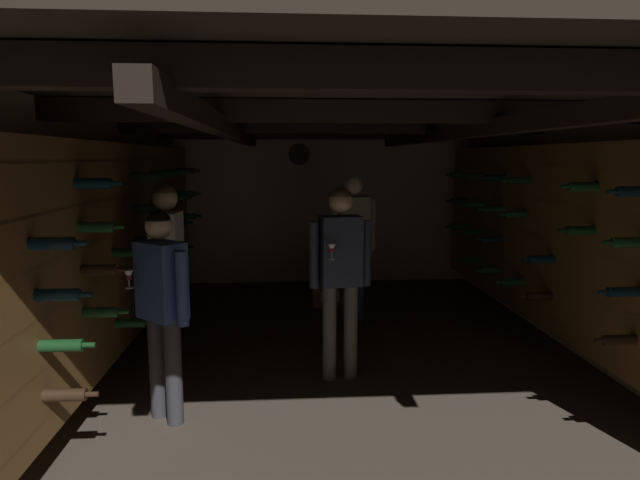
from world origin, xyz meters
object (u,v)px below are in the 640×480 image
object	(u,v)px
display_bottle	(327,250)
person_guest_mid_left	(168,261)
person_guest_near_left	(162,297)
person_host_center	(340,265)
wine_crate_stack	(332,282)
person_guest_rear_center	(353,233)

from	to	relation	value
display_bottle	person_guest_mid_left	bearing A→B (deg)	-125.55
person_guest_near_left	person_guest_mid_left	distance (m)	0.85
person_guest_mid_left	person_host_center	bearing A→B (deg)	-6.52
wine_crate_stack	display_bottle	world-z (taller)	display_bottle
person_guest_rear_center	person_guest_near_left	xyz separation A→B (m)	(-1.68, -2.32, -0.12)
person_host_center	person_guest_mid_left	size ratio (longest dim) A/B	0.98
wine_crate_stack	person_guest_rear_center	size ratio (longest dim) A/B	0.35
person_guest_rear_center	person_guest_mid_left	bearing A→B (deg)	-140.60
wine_crate_stack	person_guest_mid_left	size ratio (longest dim) A/B	0.35
display_bottle	wine_crate_stack	bearing A→B (deg)	17.81
person_guest_near_left	display_bottle	bearing A→B (deg)	64.59
person_guest_rear_center	wine_crate_stack	bearing A→B (deg)	104.45
display_bottle	person_guest_mid_left	distance (m)	2.70
person_host_center	person_guest_near_left	distance (m)	1.51
wine_crate_stack	person_guest_near_left	bearing A→B (deg)	-116.26
person_guest_rear_center	display_bottle	bearing A→B (deg)	109.77
person_host_center	display_bottle	bearing A→B (deg)	88.12
wine_crate_stack	person_host_center	bearing A→B (deg)	-93.43
person_guest_rear_center	person_guest_mid_left	size ratio (longest dim) A/B	1.01
display_bottle	person_guest_mid_left	world-z (taller)	person_guest_mid_left
display_bottle	person_guest_near_left	world-z (taller)	person_guest_near_left
wine_crate_stack	person_host_center	xyz separation A→B (m)	(-0.14, -2.37, 0.72)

